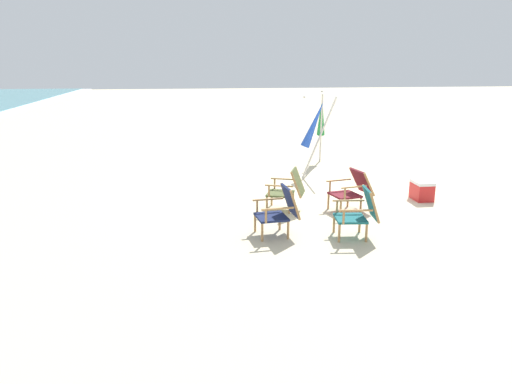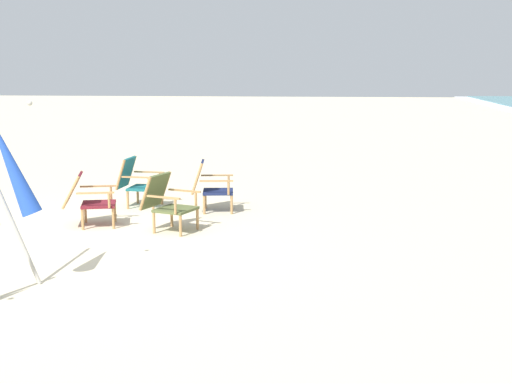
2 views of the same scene
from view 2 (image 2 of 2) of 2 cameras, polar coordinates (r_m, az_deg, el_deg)
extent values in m
plane|color=beige|center=(9.74, -16.68, -4.17)|extent=(80.00, 80.00, 0.00)
cube|color=#515B33|center=(10.13, -6.44, -1.39)|extent=(0.65, 0.63, 0.04)
cube|color=#515B33|center=(10.26, -8.06, 0.11)|extent=(0.54, 0.38, 0.50)
cylinder|color=#AD7F4C|center=(10.25, -4.71, -2.13)|extent=(0.04, 0.04, 0.32)
cylinder|color=#AD7F4C|center=(9.85, -6.06, -2.66)|extent=(0.04, 0.04, 0.32)
cylinder|color=#AD7F4C|center=(10.46, -6.76, -1.90)|extent=(0.04, 0.04, 0.32)
cylinder|color=#AD7F4C|center=(10.08, -8.17, -2.41)|extent=(0.04, 0.04, 0.32)
cube|color=#AD7F4C|center=(10.33, -5.75, 0.10)|extent=(0.22, 0.51, 0.02)
cylinder|color=#AD7F4C|center=(10.25, -4.83, -0.58)|extent=(0.04, 0.04, 0.22)
cube|color=#AD7F4C|center=(9.86, -7.42, -0.42)|extent=(0.22, 0.51, 0.02)
cylinder|color=#AD7F4C|center=(9.78, -6.47, -1.15)|extent=(0.04, 0.04, 0.22)
cylinder|color=#AD7F4C|center=(10.47, -7.29, 0.33)|extent=(0.12, 0.23, 0.50)
cylinder|color=#AD7F4C|center=(10.05, -8.85, -0.13)|extent=(0.12, 0.23, 0.50)
cube|color=#19234C|center=(11.44, -3.05, 0.03)|extent=(0.57, 0.54, 0.04)
cube|color=#19234C|center=(11.41, -4.68, 1.24)|extent=(0.51, 0.26, 0.50)
cylinder|color=#AD7F4C|center=(11.70, -1.96, -0.52)|extent=(0.04, 0.04, 0.32)
cylinder|color=#AD7F4C|center=(11.24, -1.96, -0.98)|extent=(0.04, 0.04, 0.32)
cylinder|color=#AD7F4C|center=(11.71, -4.07, -0.54)|extent=(0.04, 0.04, 0.32)
cylinder|color=#AD7F4C|center=(11.25, -4.16, -0.99)|extent=(0.04, 0.04, 0.32)
cube|color=#AD7F4C|center=(11.68, -3.13, 1.34)|extent=(0.10, 0.53, 0.02)
cylinder|color=#AD7F4C|center=(11.70, -2.20, 0.82)|extent=(0.04, 0.04, 0.22)
cube|color=#AD7F4C|center=(11.13, -3.19, 0.89)|extent=(0.10, 0.53, 0.02)
cylinder|color=#AD7F4C|center=(11.15, -2.22, 0.34)|extent=(0.04, 0.04, 0.22)
cylinder|color=#AD7F4C|center=(11.66, -4.62, 1.44)|extent=(0.06, 0.21, 0.51)
cylinder|color=#AD7F4C|center=(11.16, -4.74, 1.03)|extent=(0.06, 0.21, 0.51)
cube|color=maroon|center=(10.67, -12.48, -0.97)|extent=(0.62, 0.59, 0.04)
cube|color=maroon|center=(10.66, -14.47, 0.19)|extent=(0.55, 0.39, 0.48)
cylinder|color=#AD7F4C|center=(10.92, -11.23, -1.52)|extent=(0.04, 0.04, 0.32)
cylinder|color=#AD7F4C|center=(10.46, -11.34, -2.04)|extent=(0.04, 0.04, 0.32)
cylinder|color=#AD7F4C|center=(10.95, -13.49, -1.58)|extent=(0.04, 0.04, 0.32)
cylinder|color=#AD7F4C|center=(10.49, -13.70, -2.10)|extent=(0.04, 0.04, 0.32)
cube|color=#AD7F4C|center=(10.90, -12.53, 0.45)|extent=(0.16, 0.52, 0.02)
cylinder|color=#AD7F4C|center=(10.91, -11.52, -0.09)|extent=(0.04, 0.04, 0.22)
cube|color=#AD7F4C|center=(10.35, -12.74, -0.08)|extent=(0.16, 0.52, 0.02)
cylinder|color=#AD7F4C|center=(10.36, -11.67, -0.65)|extent=(0.04, 0.04, 0.22)
cylinder|color=#AD7F4C|center=(10.91, -14.34, 0.43)|extent=(0.10, 0.28, 0.48)
cylinder|color=#AD7F4C|center=(10.41, -14.61, -0.05)|extent=(0.10, 0.28, 0.48)
cube|color=#196066|center=(11.91, -8.88, 0.34)|extent=(0.57, 0.53, 0.04)
cube|color=#196066|center=(11.99, -10.36, 1.55)|extent=(0.51, 0.24, 0.51)
cylinder|color=#AD7F4C|center=(12.09, -7.52, -0.25)|extent=(0.04, 0.04, 0.32)
cylinder|color=#AD7F4C|center=(11.66, -8.24, -0.67)|extent=(0.04, 0.04, 0.32)
cylinder|color=#AD7F4C|center=(12.23, -9.45, -0.18)|extent=(0.04, 0.04, 0.32)
cylinder|color=#AD7F4C|center=(11.80, -10.22, -0.59)|extent=(0.04, 0.04, 0.32)
cube|color=#AD7F4C|center=(12.15, -8.56, 1.59)|extent=(0.09, 0.53, 0.02)
cylinder|color=#AD7F4C|center=(12.10, -7.70, 1.05)|extent=(0.04, 0.04, 0.22)
cube|color=#AD7F4C|center=(11.63, -9.46, 1.17)|extent=(0.09, 0.53, 0.02)
cylinder|color=#AD7F4C|center=(11.58, -8.57, 0.61)|extent=(0.04, 0.04, 0.22)
cylinder|color=#AD7F4C|center=(12.22, -9.93, 1.73)|extent=(0.06, 0.20, 0.51)
cylinder|color=#AD7F4C|center=(11.75, -10.80, 1.36)|extent=(0.06, 0.20, 0.51)
cylinder|color=#B7B2A8|center=(8.08, -19.77, -0.21)|extent=(0.07, 0.81, 1.97)
cone|color=blue|center=(7.96, -19.05, 2.18)|extent=(0.24, 0.64, 1.15)
sphere|color=#B7B2A8|center=(7.80, -17.65, 6.79)|extent=(0.06, 0.06, 0.06)
camera|label=1|loc=(18.82, 4.02, 11.72)|focal=35.00mm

